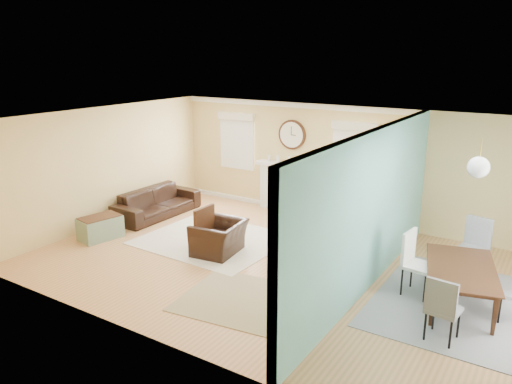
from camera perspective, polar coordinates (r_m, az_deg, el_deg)
floor at (r=9.08m, az=3.28°, el=-8.49°), size 9.00×9.00×0.00m
wall_back at (r=11.26m, az=10.89°, el=3.05°), size 9.00×0.02×2.60m
wall_front at (r=6.32m, az=-10.08°, el=-7.08°), size 9.00×0.02×2.60m
wall_left at (r=11.43m, az=-16.71°, el=2.85°), size 0.02×6.00×2.60m
ceiling at (r=8.35m, az=3.56°, el=7.99°), size 9.00×6.00×0.02m
partition at (r=8.27m, az=13.57°, el=-1.32°), size 0.17×6.00×2.60m
fireplace at (r=11.94m, az=3.82°, el=0.55°), size 1.70×0.30×1.17m
wall_clock at (r=11.75m, az=4.13°, el=6.55°), size 0.70×0.07×0.70m
window_left at (r=12.57m, az=-2.18°, el=6.30°), size 1.05×0.13×1.42m
window_right at (r=11.13m, az=11.13°, el=4.77°), size 1.05×0.13×1.42m
pendant at (r=7.47m, az=24.08°, el=2.60°), size 0.30×0.30×0.55m
rug_cream at (r=10.30m, az=-4.94°, el=-5.45°), size 2.82×2.46×0.01m
rug_jute at (r=7.91m, az=-1.05°, el=-12.30°), size 2.18×1.87×0.01m
rug_grey at (r=8.40m, az=22.23°, el=-11.79°), size 2.41×3.01×0.01m
sofa at (r=11.89m, az=-11.24°, el=-1.18°), size 0.89×2.19×0.64m
eames_chair at (r=9.53m, az=-4.21°, el=-5.25°), size 0.96×1.06×0.63m
green_chair at (r=10.76m, az=10.12°, el=-2.90°), size 1.00×1.00×0.66m
trunk at (r=10.76m, az=-17.36°, el=-3.89°), size 0.66×0.91×0.48m
credenza at (r=9.80m, az=13.76°, el=-4.54°), size 0.48×1.41×0.80m
tv at (r=9.59m, az=13.93°, el=-0.66°), size 0.14×1.00×0.58m
garden_stool at (r=9.08m, az=11.70°, el=-7.14°), size 0.33×0.33×0.48m
potted_plant at (r=8.92m, az=11.85°, el=-4.53°), size 0.47×0.46×0.40m
dining_table at (r=8.27m, az=22.45°, el=-9.93°), size 1.38×1.94×0.62m
dining_chair_n at (r=9.27m, az=23.58°, el=-5.35°), size 0.52×0.52×1.01m
dining_chair_s at (r=7.16m, az=20.72°, el=-11.75°), size 0.45×0.45×0.93m
dining_chair_w at (r=8.24m, az=18.23°, el=-7.30°), size 0.51×0.51×1.03m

